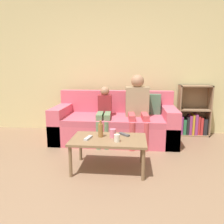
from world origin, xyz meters
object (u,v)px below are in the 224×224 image
cup_far (117,138)px  bookshelf (193,117)px  cup_near (113,133)px  bottle (101,130)px  tv_remote_1 (124,134)px  couch (115,124)px  coffee_table (109,142)px  person_child (104,112)px  person_adult (138,103)px  tv_remote_0 (88,138)px

cup_far → bookshelf: bearing=53.2°
cup_near → bottle: bottle is taller
cup_far → tv_remote_1: cup_far is taller
couch → coffee_table: size_ratio=2.27×
bottle → tv_remote_1: bearing=18.6°
coffee_table → person_child: bearing=100.7°
bookshelf → bottle: 2.21m
coffee_table → tv_remote_1: tv_remote_1 is taller
person_adult → couch: bearing=163.4°
couch → person_child: person_child is taller
cup_near → tv_remote_0: (-0.30, -0.08, -0.04)m
bookshelf → tv_remote_0: 2.37m
person_adult → tv_remote_1: 1.00m
bookshelf → tv_remote_0: bookshelf is taller
bottle → coffee_table: bearing=-26.0°
couch → tv_remote_0: (-0.22, -1.22, 0.13)m
tv_remote_0 → couch: bearing=91.0°
cup_far → tv_remote_1: bearing=74.3°
couch → tv_remote_0: 1.25m
person_adult → bookshelf: bearing=23.0°
person_child → bookshelf: bearing=17.3°
coffee_table → cup_near: bearing=42.1°
person_child → coffee_table: bearing=-82.5°
couch → cup_far: bearing=-84.0°
coffee_table → cup_far: (0.11, -0.11, 0.09)m
tv_remote_0 → tv_remote_1: bearing=35.2°
bookshelf → person_adult: bearing=-152.7°
coffee_table → bottle: bearing=154.0°
tv_remote_0 → tv_remote_1: (0.43, 0.19, 0.00)m
person_child → cup_near: (0.24, -0.99, -0.08)m
couch → tv_remote_1: couch is taller
cup_near → tv_remote_1: 0.18m
person_child → cup_far: person_child is taller
cup_near → bottle: bearing=176.4°
couch → person_child: 0.34m
coffee_table → tv_remote_0: bearing=-170.8°
person_adult → person_child: person_adult is taller
tv_remote_1 → bottle: 0.32m
coffee_table → tv_remote_1: 0.25m
person_adult → cup_near: person_adult is taller
cup_far → bottle: bottle is taller
tv_remote_1 → bookshelf: bearing=5.6°
coffee_table → person_adult: size_ratio=0.80×
couch → cup_near: couch is taller
coffee_table → person_child: 1.07m
tv_remote_1 → couch: bearing=56.8°
coffee_table → bottle: 0.18m
coffee_table → cup_near: 0.12m
person_adult → coffee_table: bearing=-112.6°
bookshelf → bottle: (-1.53, -1.59, 0.14)m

